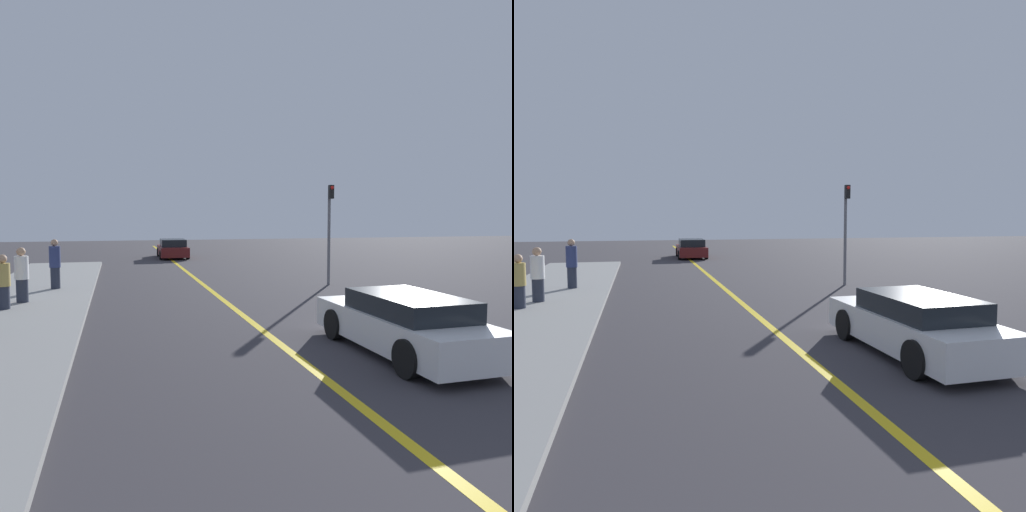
{
  "view_description": "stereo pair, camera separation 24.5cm",
  "coord_description": "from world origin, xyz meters",
  "views": [
    {
      "loc": [
        -3.43,
        -0.89,
        2.8
      ],
      "look_at": [
        0.64,
        13.62,
        1.62
      ],
      "focal_mm": 35.0,
      "sensor_mm": 36.0,
      "label": 1
    },
    {
      "loc": [
        -3.2,
        -0.96,
        2.8
      ],
      "look_at": [
        0.64,
        13.62,
        1.62
      ],
      "focal_mm": 35.0,
      "sensor_mm": 36.0,
      "label": 2
    }
  ],
  "objects": [
    {
      "name": "pedestrian_by_sign",
      "position": [
        -5.63,
        18.76,
        1.06
      ],
      "size": [
        0.4,
        0.4,
        1.83
      ],
      "color": "#282D3D",
      "rests_on": "sidewalk_left"
    },
    {
      "name": "pedestrian_far_standing",
      "position": [
        -6.28,
        15.85,
        1.0
      ],
      "size": [
        0.41,
        0.41,
        1.71
      ],
      "color": "#282D3D",
      "rests_on": "sidewalk_left"
    },
    {
      "name": "car_ahead_center",
      "position": [
        0.28,
        33.47,
        0.62
      ],
      "size": [
        2.06,
        4.84,
        1.28
      ],
      "rotation": [
        0.0,
        0.0,
        -0.03
      ],
      "color": "maroon",
      "rests_on": "ground_plane"
    },
    {
      "name": "road_center_line",
      "position": [
        0.0,
        18.0,
        0.0
      ],
      "size": [
        0.2,
        60.0,
        0.01
      ],
      "color": "gold",
      "rests_on": "ground_plane"
    },
    {
      "name": "sidewalk_left",
      "position": [
        -6.24,
        14.94,
        0.07
      ],
      "size": [
        3.9,
        29.88,
        0.15
      ],
      "color": "gray",
      "rests_on": "ground_plane"
    },
    {
      "name": "traffic_light",
      "position": [
        4.97,
        17.92,
        2.51
      ],
      "size": [
        0.18,
        0.4,
        4.08
      ],
      "color": "slate",
      "rests_on": "ground_plane"
    },
    {
      "name": "car_near_right_lane",
      "position": [
        2.19,
        7.97,
        0.62
      ],
      "size": [
        1.93,
        4.72,
        1.25
      ],
      "rotation": [
        0.0,
        0.0,
        0.02
      ],
      "color": "silver",
      "rests_on": "ground_plane"
    },
    {
      "name": "pedestrian_mid_group",
      "position": [
        -6.59,
        14.75,
        0.93
      ],
      "size": [
        0.4,
        0.4,
        1.58
      ],
      "color": "#282D3D",
      "rests_on": "sidewalk_left"
    }
  ]
}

